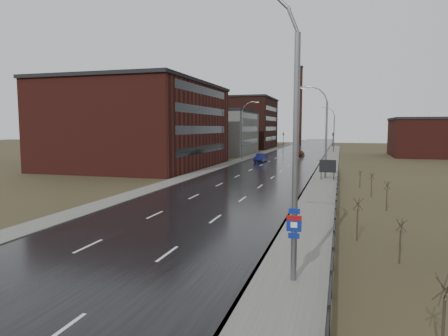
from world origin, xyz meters
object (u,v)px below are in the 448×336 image
Objects in this scene: billboard at (328,167)px; car_far at (300,153)px; car_near at (261,158)px; streetlight_main at (288,135)px.

billboard reaches higher than car_far.
billboard reaches higher than car_near.
billboard is 41.42m from car_far.
car_far is (5.40, 17.40, -0.13)m from car_near.
billboard is at bearing -58.09° from car_near.
car_near is at bearing 102.02° from streetlight_main.
car_near is (-11.93, 56.04, -5.29)m from streetlight_main.
car_far is (-6.53, 73.43, -5.42)m from streetlight_main.
streetlight_main is 3.21× the size of car_far.
car_far is at bearing 76.44° from car_near.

